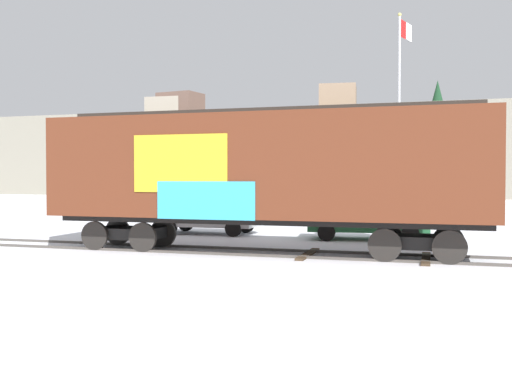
{
  "coord_description": "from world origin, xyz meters",
  "views": [
    {
      "loc": [
        4.1,
        -17.08,
        2.34
      ],
      "look_at": [
        -1.52,
        0.89,
        1.85
      ],
      "focal_mm": 41.19,
      "sensor_mm": 36.0,
      "label": 1
    }
  ],
  "objects_px": {
    "parked_car_silver": "(208,214)",
    "parked_car_green": "(366,218)",
    "freight_car": "(263,169)",
    "flagpole": "(401,91)"
  },
  "relations": [
    {
      "from": "parked_car_silver",
      "to": "parked_car_green",
      "type": "bearing_deg",
      "value": -2.32
    },
    {
      "from": "freight_car",
      "to": "parked_car_green",
      "type": "distance_m",
      "value": 5.88
    },
    {
      "from": "freight_car",
      "to": "parked_car_silver",
      "type": "relative_size",
      "value": 3.31
    },
    {
      "from": "freight_car",
      "to": "parked_car_green",
      "type": "bearing_deg",
      "value": 63.47
    },
    {
      "from": "freight_car",
      "to": "flagpole",
      "type": "distance_m",
      "value": 13.08
    },
    {
      "from": "flagpole",
      "to": "parked_car_silver",
      "type": "distance_m",
      "value": 11.41
    },
    {
      "from": "freight_car",
      "to": "parked_car_green",
      "type": "relative_size",
      "value": 2.95
    },
    {
      "from": "freight_car",
      "to": "parked_car_silver",
      "type": "bearing_deg",
      "value": 126.67
    },
    {
      "from": "freight_car",
      "to": "parked_car_green",
      "type": "height_order",
      "value": "freight_car"
    },
    {
      "from": "flagpole",
      "to": "freight_car",
      "type": "bearing_deg",
      "value": -105.56
    }
  ]
}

